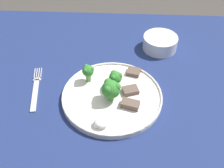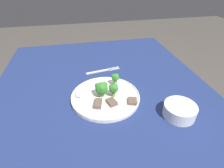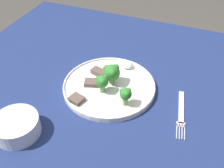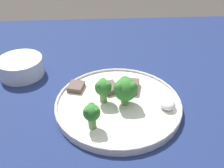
% 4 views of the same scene
% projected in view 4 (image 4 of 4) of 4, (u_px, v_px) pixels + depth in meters
% --- Properties ---
extents(table, '(1.21, 0.98, 0.77)m').
position_uv_depth(table, '(119.00, 155.00, 0.62)').
color(table, navy).
rests_on(table, ground_plane).
extents(dinner_plate, '(0.29, 0.29, 0.02)m').
position_uv_depth(dinner_plate, '(116.00, 104.00, 0.59)').
color(dinner_plate, white).
rests_on(dinner_plate, table).
extents(cream_bowl, '(0.12, 0.12, 0.05)m').
position_uv_depth(cream_bowl, '(21.00, 67.00, 0.70)').
color(cream_bowl, white).
rests_on(cream_bowl, table).
extents(broccoli_floret_near_rim_left, '(0.04, 0.03, 0.06)m').
position_uv_depth(broccoli_floret_near_rim_left, '(92.00, 113.00, 0.51)').
color(broccoli_floret_near_rim_left, '#709E56').
rests_on(broccoli_floret_near_rim_left, dinner_plate).
extents(broccoli_floret_center_left, '(0.05, 0.05, 0.06)m').
position_uv_depth(broccoli_floret_center_left, '(125.00, 89.00, 0.57)').
color(broccoli_floret_center_left, '#709E56').
rests_on(broccoli_floret_center_left, dinner_plate).
extents(broccoli_floret_back_left, '(0.04, 0.04, 0.06)m').
position_uv_depth(broccoli_floret_back_left, '(103.00, 88.00, 0.58)').
color(broccoli_floret_back_left, '#709E56').
rests_on(broccoli_floret_back_left, dinner_plate).
extents(meat_slice_front_slice, '(0.05, 0.04, 0.01)m').
position_uv_depth(meat_slice_front_slice, '(76.00, 87.00, 0.63)').
color(meat_slice_front_slice, brown).
rests_on(meat_slice_front_slice, dinner_plate).
extents(meat_slice_middle_slice, '(0.05, 0.04, 0.02)m').
position_uv_depth(meat_slice_middle_slice, '(132.00, 86.00, 0.63)').
color(meat_slice_middle_slice, brown).
rests_on(meat_slice_middle_slice, dinner_plate).
extents(meat_slice_rear_slice, '(0.05, 0.04, 0.01)m').
position_uv_depth(meat_slice_rear_slice, '(110.00, 88.00, 0.63)').
color(meat_slice_rear_slice, brown).
rests_on(meat_slice_rear_slice, dinner_plate).
extents(sauce_dollop, '(0.04, 0.03, 0.02)m').
position_uv_depth(sauce_dollop, '(168.00, 104.00, 0.57)').
color(sauce_dollop, white).
rests_on(sauce_dollop, dinner_plate).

